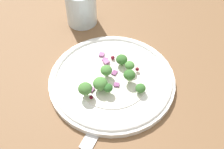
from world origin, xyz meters
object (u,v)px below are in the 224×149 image
object	(u,v)px
broccoli_floret_1	(106,70)
broccoli_floret_2	(130,66)
broccoli_floret_0	(122,60)
water_glass	(81,7)
plate	(112,80)

from	to	relation	value
broccoli_floret_1	broccoli_floret_2	size ratio (longest dim) A/B	1.18
broccoli_floret_2	broccoli_floret_0	bearing A→B (deg)	129.42
broccoli_floret_1	water_glass	size ratio (longest dim) A/B	0.28
plate	broccoli_floret_2	xyz separation A→B (cm)	(3.66, 2.14, 2.30)
broccoli_floret_2	water_glass	distance (cm)	21.38
broccoli_floret_0	broccoli_floret_2	size ratio (longest dim) A/B	1.19
plate	broccoli_floret_0	distance (cm)	4.99
broccoli_floret_0	broccoli_floret_2	world-z (taller)	broccoli_floret_2
water_glass	broccoli_floret_1	bearing A→B (deg)	-71.14
broccoli_floret_1	water_glass	xyz separation A→B (cm)	(-6.67, 19.52, 1.21)
plate	broccoli_floret_0	xyz separation A→B (cm)	(2.09, 4.05, 2.02)
plate	broccoli_floret_2	distance (cm)	4.82
plate	broccoli_floret_1	distance (cm)	2.77
broccoli_floret_1	broccoli_floret_2	distance (cm)	5.10
broccoli_floret_0	broccoli_floret_1	bearing A→B (deg)	-133.35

